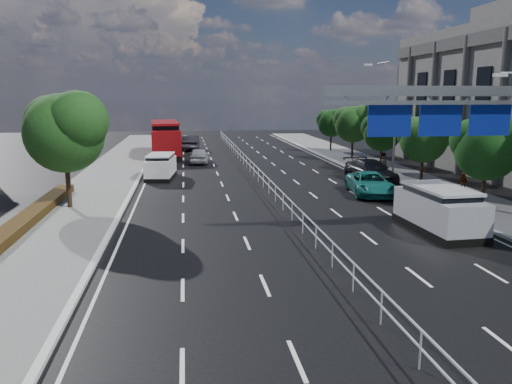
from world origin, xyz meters
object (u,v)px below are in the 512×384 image
object	(u,v)px
white_minivan	(161,167)
parked_car_dark	(371,171)
red_bus	(165,138)
pedestrian_b	(382,165)
silver_minivan	(439,210)
near_car_dark	(191,143)
pedestrian_a	(463,175)
near_car_silver	(199,155)
parked_car_teal	(370,184)
overhead_gantry	(458,114)

from	to	relation	value
white_minivan	parked_car_dark	size ratio (longest dim) A/B	0.82
white_minivan	parked_car_dark	distance (m)	16.07
red_bus	pedestrian_b	world-z (taller)	red_bus
white_minivan	silver_minivan	distance (m)	22.27
silver_minivan	pedestrian_b	size ratio (longest dim) A/B	2.73
near_car_dark	silver_minivan	bearing A→B (deg)	110.52
pedestrian_a	pedestrian_b	size ratio (longest dim) A/B	1.00
near_car_silver	white_minivan	bearing A→B (deg)	73.13
white_minivan	silver_minivan	world-z (taller)	silver_minivan
red_bus	parked_car_dark	xyz separation A→B (m)	(15.80, -19.13, -1.07)
pedestrian_a	pedestrian_b	world-z (taller)	same
red_bus	near_car_dark	xyz separation A→B (m)	(2.79, 5.03, -1.03)
parked_car_teal	pedestrian_b	xyz separation A→B (m)	(3.10, 5.58, 0.38)
white_minivan	pedestrian_b	xyz separation A→B (m)	(16.91, -2.84, 0.17)
red_bus	overhead_gantry	bearing A→B (deg)	-70.45
near_car_dark	pedestrian_a	xyz separation A→B (m)	(17.79, -28.68, 0.25)
pedestrian_a	silver_minivan	bearing A→B (deg)	21.63
pedestrian_b	parked_car_dark	bearing A→B (deg)	33.23
red_bus	near_car_silver	world-z (taller)	red_bus
parked_car_dark	pedestrian_b	world-z (taller)	pedestrian_b
white_minivan	near_car_silver	distance (m)	9.12
parked_car_dark	parked_car_teal	bearing A→B (deg)	-118.58
white_minivan	pedestrian_a	xyz separation A→B (m)	(20.39, -8.32, 0.17)
pedestrian_b	parked_car_teal	bearing A→B (deg)	57.57
silver_minivan	parked_car_teal	distance (m)	9.06
near_car_silver	pedestrian_b	bearing A→B (deg)	144.01
overhead_gantry	parked_car_dark	xyz separation A→B (m)	(1.56, 14.23, -4.79)
overhead_gantry	parked_car_teal	distance (m)	10.79
near_car_dark	parked_car_teal	size ratio (longest dim) A/B	0.99
near_car_silver	silver_minivan	size ratio (longest dim) A/B	0.83
overhead_gantry	red_bus	bearing A→B (deg)	113.11
overhead_gantry	pedestrian_b	bearing A→B (deg)	79.34
pedestrian_b	silver_minivan	bearing A→B (deg)	74.66
red_bus	pedestrian_b	bearing A→B (deg)	-50.30
white_minivan	near_car_silver	world-z (taller)	white_minivan
near_car_silver	parked_car_teal	xyz separation A→B (m)	(10.60, -16.96, -0.02)
parked_car_dark	pedestrian_a	world-z (taller)	pedestrian_a
silver_minivan	red_bus	bearing A→B (deg)	110.77
white_minivan	near_car_dark	world-z (taller)	white_minivan
red_bus	silver_minivan	world-z (taller)	red_bus
overhead_gantry	parked_car_dark	size ratio (longest dim) A/B	1.81
white_minivan	parked_car_dark	xyz separation A→B (m)	(15.61, -3.81, -0.12)
silver_minivan	pedestrian_b	world-z (taller)	silver_minivan
parked_car_dark	pedestrian_b	xyz separation A→B (m)	(1.30, 0.97, 0.29)
pedestrian_a	near_car_silver	bearing A→B (deg)	-77.11
red_bus	silver_minivan	bearing A→B (deg)	-70.45
red_bus	parked_car_teal	size ratio (longest dim) A/B	2.34
silver_minivan	parked_car_dark	size ratio (longest dim) A/B	0.94
overhead_gantry	parked_car_dark	world-z (taller)	overhead_gantry
white_minivan	parked_car_teal	xyz separation A→B (m)	(13.81, -8.42, -0.21)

